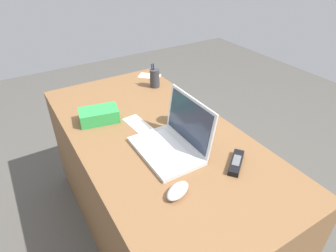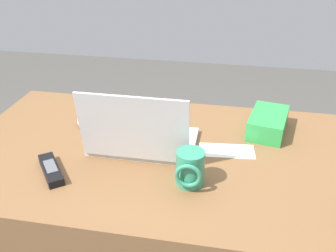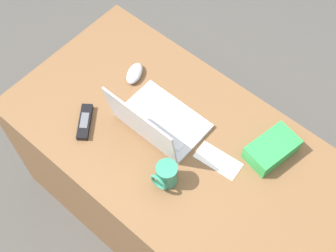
# 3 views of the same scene
# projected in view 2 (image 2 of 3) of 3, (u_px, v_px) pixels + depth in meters

# --- Properties ---
(desk) EXTENTS (1.51, 0.76, 0.73)m
(desk) POSITION_uv_depth(u_px,v_px,m) (187.00, 237.00, 1.37)
(desk) COLOR brown
(desk) RESTS_ON ground
(laptop) EXTENTS (0.34, 0.26, 0.24)m
(laptop) POSITION_uv_depth(u_px,v_px,m) (141.00, 137.00, 1.19)
(laptop) COLOR silver
(laptop) RESTS_ON desk
(computer_mouse) EXTENTS (0.10, 0.13, 0.04)m
(computer_mouse) POSITION_uv_depth(u_px,v_px,m) (86.00, 120.00, 1.36)
(computer_mouse) COLOR silver
(computer_mouse) RESTS_ON desk
(coffee_mug_white) EXTENTS (0.08, 0.09, 0.10)m
(coffee_mug_white) POSITION_uv_depth(u_px,v_px,m) (190.00, 169.00, 1.04)
(coffee_mug_white) COLOR #338C6B
(coffee_mug_white) RESTS_ON desk
(cordless_phone) EXTENTS (0.13, 0.15, 0.03)m
(cordless_phone) POSITION_uv_depth(u_px,v_px,m) (51.00, 170.00, 1.10)
(cordless_phone) COLOR black
(cordless_phone) RESTS_ON desk
(snack_bag) EXTENTS (0.16, 0.22, 0.07)m
(snack_bag) POSITION_uv_depth(u_px,v_px,m) (268.00, 123.00, 1.31)
(snack_bag) COLOR green
(snack_bag) RESTS_ON desk
(paper_note_left) EXTENTS (0.19, 0.10, 0.00)m
(paper_note_left) POSITION_uv_depth(u_px,v_px,m) (227.00, 151.00, 1.21)
(paper_note_left) COLOR white
(paper_note_left) RESTS_ON desk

